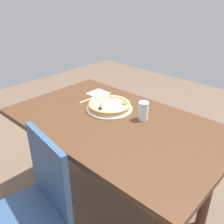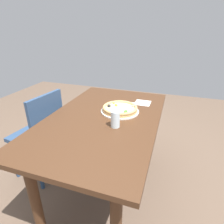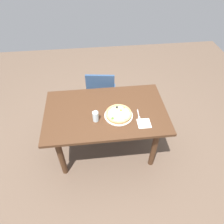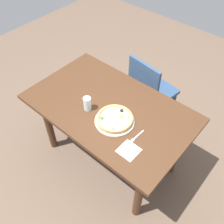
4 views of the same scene
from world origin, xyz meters
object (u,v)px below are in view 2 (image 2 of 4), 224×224
Objects in this scene: napkin at (143,103)px; pizza at (120,108)px; chair_near at (41,133)px; plate at (120,111)px; drinking_glass at (115,119)px; dining_table at (104,129)px; fork at (129,102)px.

pizza is at bearing -29.57° from napkin.
chair_near is 0.81m from pizza.
drinking_glass is at bearing 9.07° from plate.
pizza reaches higher than napkin.
napkin is at bearing 150.45° from plate.
drinking_glass is (0.12, 0.14, 0.17)m from dining_table.
fork is 1.18× the size of napkin.
chair_near is at bearing -65.32° from napkin.
plate is at bearing -93.57° from fork.
fork is at bearing -74.56° from napkin.
pizza is at bearing -70.66° from chair_near.
plate is at bearing 118.82° from pizza.
fork is at bearing 173.56° from pizza.
fork is at bearing 173.60° from plate.
dining_table is 0.40m from fork.
pizza is 0.23m from fork.
plate is at bearing -70.65° from chair_near.
chair_near is 1.00m from napkin.
fork is (-0.22, 0.03, -0.00)m from plate.
plate is 1.09× the size of pizza.
plate is at bearing -29.55° from napkin.
drinking_glass is (0.26, 0.04, 0.05)m from plate.
plate is 1.92× the size of fork.
plate is (-0.15, 0.73, 0.27)m from chair_near.
chair_near is 5.35× the size of fork.
napkin is (-0.03, 0.12, -0.00)m from fork.
plate reaches higher than dining_table.
chair_near is 0.85m from drinking_glass.
fork is at bearing 161.74° from dining_table.
chair_near reaches higher than pizza.
fork is (-0.36, 0.12, 0.12)m from dining_table.
drinking_glass reaches higher than plate.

